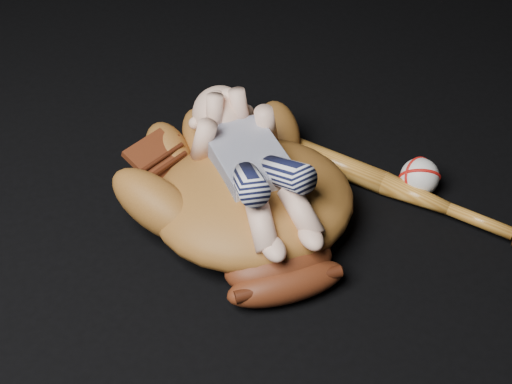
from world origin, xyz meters
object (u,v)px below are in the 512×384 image
(baseball_glove, at_px, (253,193))
(newborn_baby, at_px, (255,163))
(baseball_bat, at_px, (398,189))
(baseball, at_px, (420,177))

(baseball_glove, height_order, newborn_baby, newborn_baby)
(newborn_baby, relative_size, baseball_bat, 0.83)
(newborn_baby, xyz_separation_m, baseball, (0.30, -0.01, -0.10))
(baseball_bat, bearing_deg, baseball_glove, 178.87)
(baseball, bearing_deg, baseball_bat, -175.57)
(newborn_baby, xyz_separation_m, baseball_bat, (0.26, -0.01, -0.11))
(baseball_bat, bearing_deg, newborn_baby, 177.46)
(newborn_baby, distance_m, baseball_bat, 0.28)
(baseball_glove, height_order, baseball_bat, baseball_glove)
(baseball, bearing_deg, newborn_baby, 178.44)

